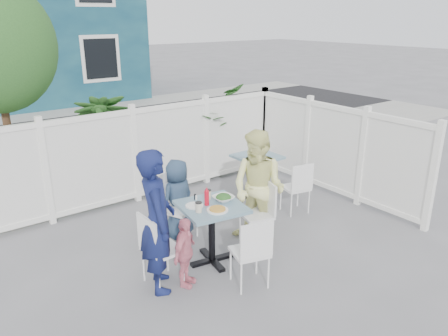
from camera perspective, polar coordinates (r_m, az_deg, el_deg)
ground at (r=5.84m, az=-1.22°, el=-11.99°), size 80.00×80.00×0.00m
near_sidewalk at (r=8.90m, az=-15.76°, el=-1.32°), size 24.00×2.60×0.01m
street at (r=12.29m, az=-22.30°, el=3.60°), size 24.00×5.00×0.01m
far_sidewalk at (r=15.24m, az=-25.51°, el=5.99°), size 24.00×1.60×0.01m
fence_back at (r=7.46m, az=-11.53°, el=1.39°), size 5.86×0.08×1.60m
fence_right at (r=7.85m, az=14.06°, el=2.09°), size 0.08×3.66×1.60m
potted_shrub_a at (r=7.98m, az=-14.99°, el=3.15°), size 1.28×1.28×1.80m
potted_shrub_b at (r=8.84m, az=-2.44°, el=5.11°), size 2.04×1.97×1.73m
main_table at (r=5.53m, az=-1.63°, el=-6.59°), size 0.87×0.87×0.80m
spare_table at (r=7.62m, az=4.33°, el=0.44°), size 0.70×0.70×0.74m
chair_left at (r=5.17m, az=-8.83°, el=-9.92°), size 0.41×0.42×0.91m
chair_right at (r=6.05m, az=4.93°, el=-5.27°), size 0.49×0.50×0.90m
chair_back at (r=6.17m, az=-6.67°, el=-4.31°), size 0.59×0.58×0.99m
chair_near at (r=5.08m, az=3.74°, el=-10.47°), size 0.49×0.48×0.88m
chair_spare at (r=7.02m, az=9.67°, el=-2.14°), size 0.46×0.45×0.86m
man at (r=4.99m, az=-8.73°, el=-6.88°), size 0.60×0.72×1.70m
woman at (r=5.95m, az=4.53°, el=-2.71°), size 0.84×0.94×1.61m
boy at (r=6.24m, az=-6.05°, el=-3.99°), size 0.63×0.48×1.15m
toddler at (r=5.17m, az=-5.13°, el=-10.96°), size 0.54×0.46×0.87m
plate_main at (r=5.30m, az=-0.86°, el=-5.52°), size 0.26×0.26×0.02m
plate_side at (r=5.43m, az=-3.88°, el=-4.94°), size 0.23×0.23×0.02m
salad_bowl at (r=5.56m, az=-0.07°, el=-4.00°), size 0.26×0.26×0.06m
coffee_cup_a at (r=5.25m, az=-3.33°, el=-5.17°), size 0.08×0.08×0.12m
coffee_cup_b at (r=5.62m, az=-2.08°, el=-3.50°), size 0.08×0.08×0.11m
ketchup_bottle at (r=5.42m, az=-2.27°, el=-3.93°), size 0.06×0.06×0.19m
salt_shaker at (r=5.60m, az=-3.66°, el=-3.85°), size 0.03×0.03×0.07m
pepper_shaker at (r=5.61m, az=-3.77°, el=-3.79°), size 0.03×0.03×0.07m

